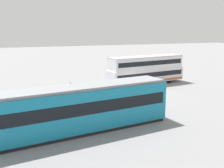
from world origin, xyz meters
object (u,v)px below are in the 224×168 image
at_px(tram_yellow, 74,109).
at_px(pedestrian_near_railing, 119,100).
at_px(double_decker_bus, 146,70).
at_px(info_sign, 71,90).

relative_size(tram_yellow, pedestrian_near_railing, 8.92).
bearing_deg(tram_yellow, double_decker_bus, -132.78).
height_order(tram_yellow, info_sign, tram_yellow).
distance_m(tram_yellow, info_sign, 6.08).
relative_size(pedestrian_near_railing, info_sign, 0.66).
relative_size(double_decker_bus, info_sign, 4.40).
distance_m(double_decker_bus, pedestrian_near_railing, 12.66).
bearing_deg(tram_yellow, info_sign, -99.37).
relative_size(double_decker_bus, pedestrian_near_railing, 6.64).
height_order(pedestrian_near_railing, info_sign, info_sign).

